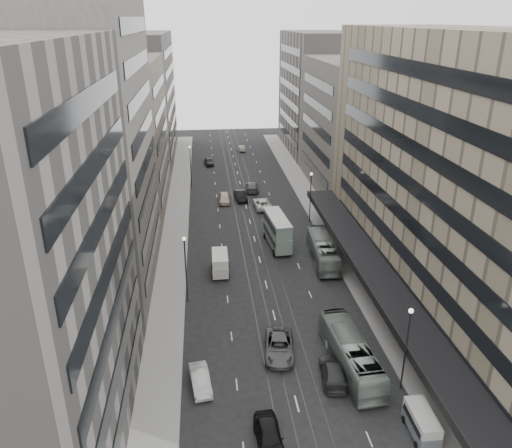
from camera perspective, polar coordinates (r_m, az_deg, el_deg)
name	(u,v)px	position (r m, az deg, el deg)	size (l,w,h in m)	color
ground	(286,360)	(50.55, 3.40, -15.26)	(220.00, 220.00, 0.00)	black
sidewalk_right	(320,215)	(84.99, 7.29, 1.03)	(4.00, 125.00, 0.15)	gray
sidewalk_left	(176,221)	(82.94, -9.08, 0.37)	(4.00, 125.00, 0.15)	gray
department_store	(478,182)	(57.58, 24.01, 4.42)	(19.20, 60.00, 30.00)	gray
building_right_mid	(355,126)	(97.58, 11.23, 10.90)	(15.00, 28.00, 24.00)	#4C4742
building_right_far	(320,93)	(125.82, 7.28, 14.60)	(15.00, 32.00, 28.00)	#66625C
building_left_b	(78,148)	(61.66, -19.66, 8.15)	(15.00, 26.00, 34.00)	#4C4742
building_left_c	(117,136)	(88.47, -15.59, 9.67)	(15.00, 28.00, 25.00)	#726659
building_left_d	(138,98)	(120.40, -13.36, 13.84)	(15.00, 38.00, 28.00)	#66625C
lamp_right_near	(407,340)	(46.10, 16.89, -12.52)	(0.44, 0.44, 8.32)	#262628
lamp_right_far	(311,191)	(80.45, 6.26, 3.72)	(0.44, 0.44, 8.32)	#262628
lamp_left_near	(185,262)	(57.48, -8.07, -4.32)	(0.44, 0.44, 8.32)	#262628
lamp_left_far	(190,162)	(97.81, -7.51, 7.07)	(0.44, 0.44, 8.32)	#262628
bus_near	(351,353)	(49.40, 10.76, -14.29)	(2.78, 11.88, 3.31)	gray
bus_far	(323,250)	(68.63, 7.63, -2.96)	(2.77, 11.85, 3.30)	gray
double_decker	(277,230)	(72.11, 2.44, -0.72)	(3.25, 8.67, 4.64)	slate
vw_microbus	(422,422)	(44.56, 18.41, -20.72)	(1.93, 4.09, 2.19)	#555A5D
panel_van	(220,263)	(64.90, -4.13, -4.44)	(2.30, 4.57, 2.86)	beige
sedan_0	(269,436)	(42.08, 1.51, -23.10)	(2.04, 5.06, 1.72)	black
sedan_1	(200,380)	(47.32, -6.38, -17.27)	(1.61, 4.60, 1.52)	beige
sedan_2	(279,346)	(50.82, 2.67, -13.80)	(2.83, 6.15, 1.71)	#515254
sedan_3	(333,371)	(48.41, 8.83, -16.27)	(2.28, 5.60, 1.63)	#29292C
sedan_4	(224,198)	(90.18, -3.64, 2.98)	(2.03, 5.04, 1.72)	beige
sedan_5	(240,196)	(91.28, -1.79, 3.25)	(1.79, 5.13, 1.69)	black
sedan_6	(262,204)	(87.30, 0.71, 2.34)	(2.77, 6.01, 1.67)	silver
sedan_7	(252,186)	(96.34, -0.49, 4.31)	(2.37, 5.83, 1.69)	#504F52
sedan_8	(209,162)	(114.35, -5.39, 7.12)	(1.85, 4.61, 1.57)	#27272A
sedan_9	(241,148)	(126.43, -1.71, 8.67)	(1.49, 4.28, 1.41)	#AEA190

